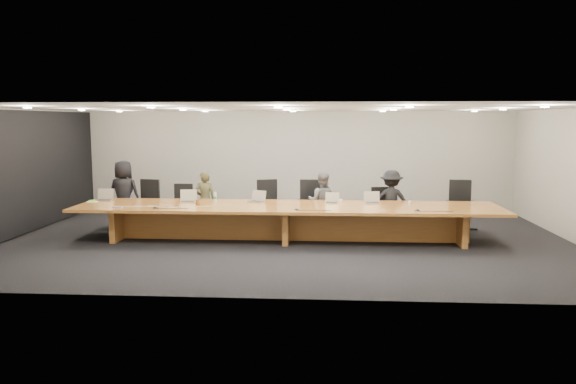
% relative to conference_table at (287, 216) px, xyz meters
% --- Properties ---
extents(ground, '(12.00, 12.00, 0.00)m').
position_rel_conference_table_xyz_m(ground, '(0.00, 0.00, -0.52)').
color(ground, black).
rests_on(ground, ground).
extents(back_wall, '(12.00, 0.02, 2.80)m').
position_rel_conference_table_xyz_m(back_wall, '(0.00, 4.00, 0.88)').
color(back_wall, beige).
rests_on(back_wall, ground).
extents(left_wall_panel, '(0.08, 7.84, 2.74)m').
position_rel_conference_table_xyz_m(left_wall_panel, '(-5.94, 0.00, 0.85)').
color(left_wall_panel, black).
rests_on(left_wall_panel, ground).
extents(conference_table, '(9.00, 1.80, 0.75)m').
position_rel_conference_table_xyz_m(conference_table, '(0.00, 0.00, 0.00)').
color(conference_table, brown).
rests_on(conference_table, ground).
extents(chair_far_left, '(0.70, 0.70, 1.16)m').
position_rel_conference_table_xyz_m(chair_far_left, '(-3.47, 1.20, 0.06)').
color(chair_far_left, black).
rests_on(chair_far_left, ground).
extents(chair_left, '(0.55, 0.55, 1.07)m').
position_rel_conference_table_xyz_m(chair_left, '(-2.59, 1.15, 0.01)').
color(chair_left, black).
rests_on(chair_left, ground).
extents(chair_mid_left, '(0.77, 0.77, 1.17)m').
position_rel_conference_table_xyz_m(chair_mid_left, '(-0.50, 1.26, 0.07)').
color(chair_mid_left, black).
rests_on(chair_mid_left, ground).
extents(chair_mid_right, '(0.61, 0.61, 1.17)m').
position_rel_conference_table_xyz_m(chair_mid_right, '(0.44, 1.32, 0.06)').
color(chair_mid_right, black).
rests_on(chair_mid_right, ground).
extents(chair_right, '(0.58, 0.58, 1.01)m').
position_rel_conference_table_xyz_m(chair_right, '(2.14, 1.30, -0.02)').
color(chair_right, black).
rests_on(chair_right, ground).
extents(chair_far_right, '(0.68, 0.68, 1.19)m').
position_rel_conference_table_xyz_m(chair_far_right, '(3.95, 1.30, 0.08)').
color(chair_far_right, black).
rests_on(chair_far_right, ground).
extents(person_a, '(0.83, 0.58, 1.60)m').
position_rel_conference_table_xyz_m(person_a, '(-4.01, 1.25, 0.28)').
color(person_a, black).
rests_on(person_a, ground).
extents(person_b, '(0.52, 0.37, 1.36)m').
position_rel_conference_table_xyz_m(person_b, '(-2.03, 1.21, 0.16)').
color(person_b, '#37361E').
rests_on(person_b, ground).
extents(person_c, '(0.72, 0.59, 1.35)m').
position_rel_conference_table_xyz_m(person_c, '(0.73, 1.20, 0.15)').
color(person_c, '#5E5D60').
rests_on(person_c, ground).
extents(person_d, '(0.95, 0.58, 1.42)m').
position_rel_conference_table_xyz_m(person_d, '(2.33, 1.13, 0.19)').
color(person_d, black).
rests_on(person_d, ground).
extents(laptop_a, '(0.36, 0.27, 0.28)m').
position_rel_conference_table_xyz_m(laptop_a, '(-4.16, 0.40, 0.37)').
color(laptop_a, '#C6B097').
rests_on(laptop_a, conference_table).
extents(laptop_b, '(0.40, 0.31, 0.28)m').
position_rel_conference_table_xyz_m(laptop_b, '(-2.22, 0.31, 0.37)').
color(laptop_b, '#B6A98B').
rests_on(laptop_b, conference_table).
extents(laptop_c, '(0.41, 0.36, 0.27)m').
position_rel_conference_table_xyz_m(laptop_c, '(-0.71, 0.41, 0.36)').
color(laptop_c, '#B7A88C').
rests_on(laptop_c, conference_table).
extents(laptop_d, '(0.33, 0.26, 0.24)m').
position_rel_conference_table_xyz_m(laptop_d, '(0.95, 0.38, 0.35)').
color(laptop_d, '#C0B493').
rests_on(laptop_d, conference_table).
extents(laptop_e, '(0.37, 0.28, 0.27)m').
position_rel_conference_table_xyz_m(laptop_e, '(1.84, 0.37, 0.36)').
color(laptop_e, '#C0AE93').
rests_on(laptop_e, conference_table).
extents(water_bottle, '(0.07, 0.07, 0.22)m').
position_rel_conference_table_xyz_m(water_bottle, '(-1.61, 0.32, 0.34)').
color(water_bottle, silver).
rests_on(water_bottle, conference_table).
extents(amber_mug, '(0.11, 0.11, 0.11)m').
position_rel_conference_table_xyz_m(amber_mug, '(-1.91, -0.08, 0.28)').
color(amber_mug, brown).
rests_on(amber_mug, conference_table).
extents(paper_cup_near, '(0.07, 0.07, 0.09)m').
position_rel_conference_table_xyz_m(paper_cup_near, '(1.14, 0.42, 0.27)').
color(paper_cup_near, white).
rests_on(paper_cup_near, conference_table).
extents(paper_cup_far, '(0.07, 0.07, 0.08)m').
position_rel_conference_table_xyz_m(paper_cup_far, '(2.63, 0.30, 0.27)').
color(paper_cup_far, silver).
rests_on(paper_cup_far, conference_table).
extents(notepad, '(0.24, 0.20, 0.01)m').
position_rel_conference_table_xyz_m(notepad, '(-4.35, 0.25, 0.24)').
color(notepad, white).
rests_on(notepad, conference_table).
extents(lime_gadget, '(0.17, 0.12, 0.02)m').
position_rel_conference_table_xyz_m(lime_gadget, '(-4.36, 0.24, 0.25)').
color(lime_gadget, '#6DCD36').
rests_on(lime_gadget, notepad).
extents(av_box, '(0.18, 0.14, 0.03)m').
position_rel_conference_table_xyz_m(av_box, '(-3.47, -0.58, 0.24)').
color(av_box, '#BCBCC1').
rests_on(av_box, conference_table).
extents(mic_left, '(0.13, 0.13, 0.03)m').
position_rel_conference_table_xyz_m(mic_left, '(-2.69, -0.56, 0.24)').
color(mic_left, black).
rests_on(mic_left, conference_table).
extents(mic_center, '(0.13, 0.13, 0.03)m').
position_rel_conference_table_xyz_m(mic_center, '(0.23, -0.60, 0.24)').
color(mic_center, black).
rests_on(mic_center, conference_table).
extents(mic_right, '(0.16, 0.16, 0.03)m').
position_rel_conference_table_xyz_m(mic_right, '(2.65, -0.54, 0.25)').
color(mic_right, black).
rests_on(mic_right, conference_table).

